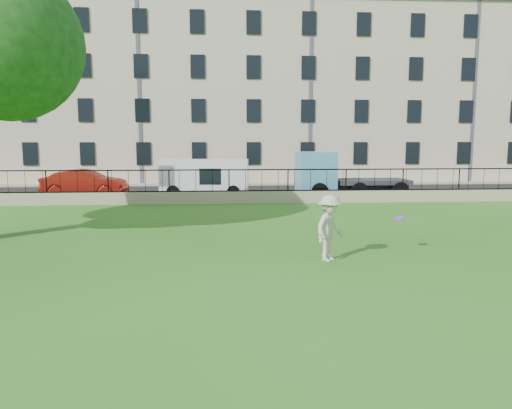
{
  "coord_description": "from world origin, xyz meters",
  "views": [
    {
      "loc": [
        -0.41,
        -13.13,
        3.3
      ],
      "look_at": [
        0.77,
        3.5,
        1.07
      ],
      "focal_mm": 35.0,
      "sensor_mm": 36.0,
      "label": 1
    }
  ],
  "objects": [
    {
      "name": "iron_railing",
      "position": [
        0.0,
        12.0,
        1.15
      ],
      "size": [
        50.0,
        0.05,
        1.13
      ],
      "color": "black",
      "rests_on": "retaining_wall"
    },
    {
      "name": "man",
      "position": [
        2.5,
        -0.11,
        0.9
      ],
      "size": [
        1.27,
        1.31,
        1.8
      ],
      "primitive_type": "imported",
      "rotation": [
        0.0,
        0.0,
        0.85
      ],
      "color": "beige",
      "rests_on": "ground"
    },
    {
      "name": "ground",
      "position": [
        0.0,
        0.0,
        0.0
      ],
      "size": [
        120.0,
        120.0,
        0.0
      ],
      "primitive_type": "plane",
      "color": "#2F6217",
      "rests_on": "ground"
    },
    {
      "name": "frisbee",
      "position": [
        4.7,
        0.68,
        1.0
      ],
      "size": [
        0.35,
        0.36,
        0.12
      ],
      "primitive_type": "cylinder",
      "rotation": [
        0.21,
        -0.14,
        -0.41
      ],
      "color": "#A427E1"
    },
    {
      "name": "sidewalk",
      "position": [
        0.0,
        21.9,
        0.06
      ],
      "size": [
        60.0,
        1.4,
        0.12
      ],
      "primitive_type": "cube",
      "color": "tan",
      "rests_on": "ground"
    },
    {
      "name": "retaining_wall",
      "position": [
        0.0,
        12.0,
        0.3
      ],
      "size": [
        50.0,
        0.4,
        0.6
      ],
      "primitive_type": "cube",
      "color": "tan",
      "rests_on": "ground"
    },
    {
      "name": "red_sedan",
      "position": [
        -8.05,
        15.4,
        0.76
      ],
      "size": [
        4.72,
        1.91,
        1.53
      ],
      "primitive_type": "imported",
      "rotation": [
        0.0,
        0.0,
        1.51
      ],
      "color": "#A31E14",
      "rests_on": "street"
    },
    {
      "name": "street",
      "position": [
        0.0,
        16.7,
        0.01
      ],
      "size": [
        60.0,
        9.0,
        0.01
      ],
      "primitive_type": "cube",
      "color": "black",
      "rests_on": "ground"
    },
    {
      "name": "building_row",
      "position": [
        0.0,
        27.57,
        6.92
      ],
      "size": [
        56.4,
        10.4,
        13.8
      ],
      "color": "beige",
      "rests_on": "ground"
    },
    {
      "name": "blue_truck",
      "position": [
        6.87,
        14.4,
        1.26
      ],
      "size": [
        6.08,
        2.34,
        2.52
      ],
      "primitive_type": "cube",
      "rotation": [
        0.0,
        0.0,
        0.04
      ],
      "color": "#58A0D0",
      "rests_on": "street"
    },
    {
      "name": "white_van",
      "position": [
        -1.32,
        15.4,
        1.03
      ],
      "size": [
        5.06,
        2.32,
        2.07
      ],
      "primitive_type": "cube",
      "rotation": [
        0.0,
        0.0,
        -0.08
      ],
      "color": "silver",
      "rests_on": "street"
    }
  ]
}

